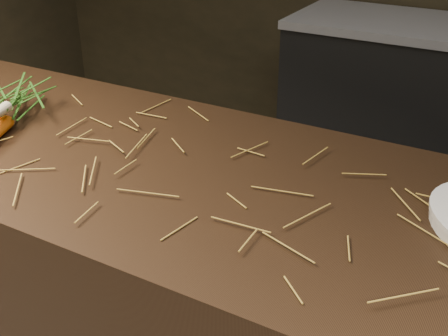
{
  "coord_description": "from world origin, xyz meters",
  "views": [
    {
      "loc": [
        0.48,
        -0.6,
        1.48
      ],
      "look_at": [
        0.01,
        0.24,
        0.96
      ],
      "focal_mm": 45.0,
      "sensor_mm": 36.0,
      "label": 1
    }
  ],
  "objects": [
    {
      "name": "straw_bedding",
      "position": [
        0.0,
        0.3,
        0.91
      ],
      "size": [
        1.4,
        0.6,
        0.02
      ],
      "primitive_type": null,
      "color": "#AD9033",
      "rests_on": "main_counter"
    }
  ]
}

